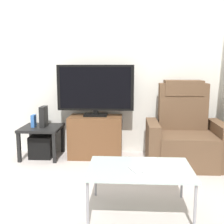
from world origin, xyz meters
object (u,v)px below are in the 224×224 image
Objects in this scene: recliner_armchair at (185,136)px; book_upright at (34,121)px; subwoofer_box at (42,146)px; coffee_table at (140,170)px; tv_stand at (96,136)px; cell_phone at (135,170)px; side_table at (42,131)px; television at (95,89)px; game_console at (44,117)px.

book_upright is at bearing -176.20° from recliner_armchair.
coffee_table reaches higher than subwoofer_box.
tv_stand is 0.81× the size of coffee_table.
cell_phone reaches higher than coffee_table.
coffee_table is at bearing 34.74° from cell_phone.
cell_phone is (1.27, -1.49, 0.25)m from subwoofer_box.
recliner_armchair reaches higher than side_table.
coffee_table is at bearing -109.09° from recliner_armchair.
book_upright is at bearing -173.79° from television.
book_upright reaches higher than coffee_table.
coffee_table is (1.31, -1.42, 0.22)m from subwoofer_box.
book_upright is (-0.10, -0.02, 0.15)m from side_table.
book_upright reaches higher than tv_stand.
coffee_table is (1.31, -1.42, 0.00)m from side_table.
side_table is 0.21m from subwoofer_box.
side_table is at bearing 153.43° from subwoofer_box.
coffee_table is (-0.63, -1.27, -0.00)m from recliner_armchair.
recliner_armchair reaches higher than game_console.
tv_stand is 2.57× the size of game_console.
television reaches higher than side_table.
television reaches higher than book_upright.
tv_stand is 2.37× the size of subwoofer_box.
book_upright is 1.13× the size of cell_phone.
recliner_armchair is at bearing -9.70° from tv_stand.
cell_phone is (1.37, -1.47, -0.12)m from book_upright.
side_table is at bearing -176.97° from recliner_armchair.
side_table is 0.18m from book_upright.
coffee_table is (1.27, -1.43, -0.21)m from game_console.
tv_stand is at bearing 4.96° from book_upright.
tv_stand is 0.77m from game_console.
book_upright is at bearing 108.62° from cell_phone.
subwoofer_box is 0.34× the size of coffee_table.
television is 1.17× the size of coffee_table.
subwoofer_box is (-1.94, 0.15, -0.22)m from recliner_armchair.
side_table is at bearing -174.47° from television.
side_table is 1.75× the size of subwoofer_box.
recliner_armchair is at bearing 63.49° from coffee_table.
coffee_table is (0.56, -1.47, 0.08)m from tv_stand.
television is 0.98× the size of recliner_armchair.
subwoofer_box is 2.06× the size of cell_phone.
television reaches higher than game_console.
recliner_armchair is 2.00× the size of side_table.
tv_stand is 0.68× the size of recliner_armchair.
side_table is (-1.94, 0.15, -0.01)m from recliner_armchair.
side_table is at bearing 11.31° from book_upright.
cell_phone is at bearing -71.47° from tv_stand.
television is at bearing 6.21° from book_upright.
tv_stand is 1.35× the size of side_table.
subwoofer_box is at bearing 106.08° from cell_phone.
game_console is (0.04, 0.01, 0.42)m from subwoofer_box.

